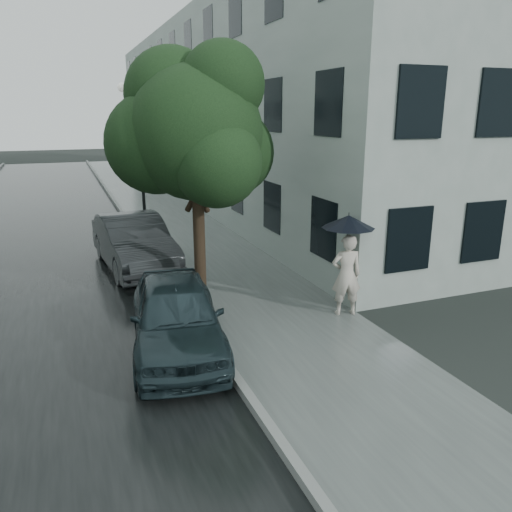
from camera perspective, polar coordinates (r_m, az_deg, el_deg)
name	(u,v)px	position (r m, az deg, el deg)	size (l,w,h in m)	color
ground	(307,355)	(9.60, 5.88, -11.23)	(120.00, 120.00, 0.00)	black
sidewalk	(178,225)	(20.48, -8.91, 3.49)	(3.50, 60.00, 0.01)	slate
kerb_near	(132,227)	(20.17, -13.98, 3.21)	(0.15, 60.00, 0.15)	slate
asphalt_road	(35,237)	(20.07, -23.90, 2.03)	(6.85, 60.00, 0.00)	black
building_near	(237,111)	(28.66, -2.15, 16.25)	(7.02, 36.00, 9.00)	#97A49E
pedestrian	(346,275)	(11.23, 10.28, -2.14)	(0.67, 0.44, 1.84)	beige
umbrella	(348,222)	(10.94, 10.53, 3.88)	(1.34, 1.34, 1.38)	black
street_tree	(194,131)	(11.72, -7.05, 14.02)	(3.97, 3.60, 5.93)	#332619
lamp_post	(137,150)	(18.95, -13.45, 11.65)	(0.82, 0.46, 5.40)	black
car_near	(176,315)	(9.59, -9.08, -6.71)	(1.66, 4.13, 1.41)	#1C2B2F
car_far	(134,242)	(14.84, -13.78, 1.51)	(1.64, 4.70, 1.55)	#272A2D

